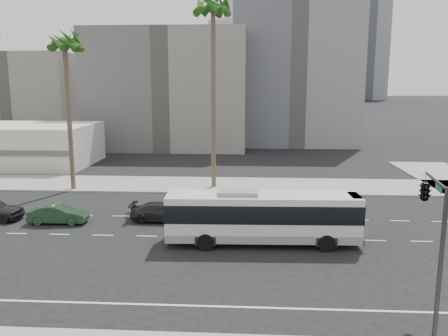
# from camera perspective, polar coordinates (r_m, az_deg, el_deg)

# --- Properties ---
(ground) EXTENTS (700.00, 700.00, 0.00)m
(ground) POSITION_cam_1_polar(r_m,az_deg,el_deg) (30.62, 1.58, -8.70)
(ground) COLOR black
(ground) RESTS_ON ground
(sidewalk_north) EXTENTS (120.00, 7.00, 0.15)m
(sidewalk_north) POSITION_cam_1_polar(r_m,az_deg,el_deg) (45.52, 2.19, -2.17)
(sidewalk_north) COLOR gray
(sidewalk_north) RESTS_ON ground
(commercial_low) EXTENTS (22.00, 12.16, 5.00)m
(commercial_low) POSITION_cam_1_polar(r_m,az_deg,el_deg) (63.43, -25.82, 2.62)
(commercial_low) COLOR beige
(commercial_low) RESTS_ON ground
(midrise_beige_west) EXTENTS (24.00, 18.00, 18.00)m
(midrise_beige_west) POSITION_cam_1_polar(r_m,az_deg,el_deg) (75.02, -6.61, 9.65)
(midrise_beige_west) COLOR slate
(midrise_beige_west) RESTS_ON ground
(midrise_gray_center) EXTENTS (20.00, 20.00, 26.00)m
(midrise_gray_center) POSITION_cam_1_polar(r_m,az_deg,el_deg) (81.26, 8.60, 12.49)
(midrise_gray_center) COLOR slate
(midrise_gray_center) RESTS_ON ground
(midrise_beige_far) EXTENTS (18.00, 16.00, 15.00)m
(midrise_beige_far) POSITION_cam_1_polar(r_m,az_deg,el_deg) (87.99, -23.09, 8.03)
(midrise_beige_far) COLOR slate
(midrise_beige_far) RESTS_ON ground
(civic_tower) EXTENTS (42.00, 42.00, 129.00)m
(civic_tower) POSITION_cam_1_polar(r_m,az_deg,el_deg) (280.39, 2.88, 16.43)
(civic_tower) COLOR silver
(civic_tower) RESTS_ON ground
(highrise_right) EXTENTS (26.00, 26.00, 70.00)m
(highrise_right) POSITION_cam_1_polar(r_m,az_deg,el_deg) (263.81, 13.49, 15.69)
(highrise_right) COLOR slate
(highrise_right) RESTS_ON ground
(highrise_far) EXTENTS (22.00, 22.00, 60.00)m
(highrise_far) POSITION_cam_1_polar(r_m,az_deg,el_deg) (297.72, 17.31, 13.93)
(highrise_far) COLOR slate
(highrise_far) RESTS_ON ground
(city_bus) EXTENTS (12.20, 3.07, 3.48)m
(city_bus) POSITION_cam_1_polar(r_m,az_deg,el_deg) (29.15, 4.81, -5.96)
(city_bus) COLOR silver
(city_bus) RESTS_ON ground
(car_a) EXTENTS (1.99, 4.74, 1.37)m
(car_a) POSITION_cam_1_polar(r_m,az_deg,el_deg) (34.32, -7.69, -5.47)
(car_a) COLOR black
(car_a) RESTS_ON ground
(car_b) EXTENTS (1.60, 4.25, 1.38)m
(car_b) POSITION_cam_1_polar(r_m,az_deg,el_deg) (35.63, -19.94, -5.41)
(car_b) COLOR #203E24
(car_b) RESTS_ON ground
(traffic_signal) EXTENTS (2.91, 3.91, 6.28)m
(traffic_signal) POSITION_cam_1_polar(r_m,az_deg,el_deg) (21.97, 23.91, -3.16)
(traffic_signal) COLOR #262628
(traffic_signal) RESTS_ON ground
(palm_near) EXTENTS (5.43, 5.43, 18.25)m
(palm_near) POSITION_cam_1_polar(r_m,az_deg,el_deg) (44.11, -1.37, 18.94)
(palm_near) COLOR brown
(palm_near) RESTS_ON ground
(palm_mid) EXTENTS (4.80, 4.80, 14.85)m
(palm_mid) POSITION_cam_1_polar(r_m,az_deg,el_deg) (45.17, -19.22, 14.13)
(palm_mid) COLOR brown
(palm_mid) RESTS_ON ground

